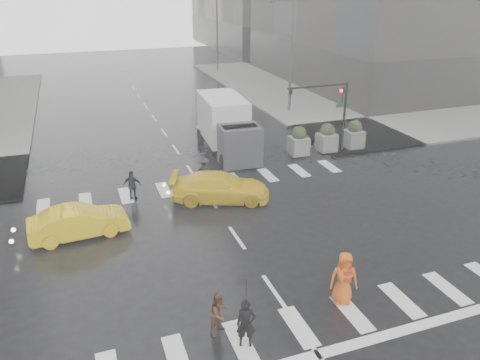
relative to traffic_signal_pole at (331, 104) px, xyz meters
name	(u,v)px	position (x,y,z in m)	size (l,w,h in m)	color
ground	(237,238)	(-9.01, -8.01, -3.22)	(120.00, 120.00, 0.00)	black
sidewalk_ne	(378,104)	(10.49, 9.49, -3.14)	(35.00, 35.00, 0.15)	slate
road_markings	(237,237)	(-9.01, -8.01, -3.21)	(18.00, 48.00, 0.01)	silver
traffic_signal_pole	(331,104)	(0.00, 0.00, 0.00)	(4.45, 0.42, 4.50)	black
street_lamp_near	(290,52)	(1.86, 9.99, 1.73)	(2.15, 0.22, 9.00)	#59595B
street_lamp_far	(216,28)	(1.86, 29.99, 1.73)	(2.15, 0.22, 9.00)	#59595B
planter_west	(299,141)	(-2.01, 0.19, -2.23)	(1.10, 1.10, 1.80)	slate
planter_mid	(327,138)	(-0.01, 0.19, -2.23)	(1.10, 1.10, 1.80)	slate
planter_east	(354,135)	(1.99, 0.19, -2.23)	(1.10, 1.10, 1.80)	slate
pedestrian_black	(246,302)	(-10.89, -14.18, -1.59)	(1.21, 1.22, 2.43)	black
pedestrian_brown	(220,313)	(-11.47, -13.36, -2.48)	(0.71, 0.56, 1.47)	#492A1A
pedestrian_orange	(344,278)	(-7.02, -13.34, -2.24)	(1.10, 0.90, 1.94)	#E75910
pedestrian_far_a	(132,185)	(-12.68, -2.66, -2.42)	(0.93, 0.57, 1.58)	black
pedestrian_far_b	(204,171)	(-8.75, -2.05, -2.44)	(1.01, 0.56, 1.56)	black
taxi_mid	(79,222)	(-15.38, -5.54, -2.53)	(1.45, 4.16, 1.37)	yellow
taxi_rear	(220,187)	(-8.53, -4.19, -2.50)	(2.00, 4.34, 1.43)	yellow
box_truck	(227,125)	(-6.01, 2.30, -1.37)	(2.45, 6.53, 3.47)	silver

